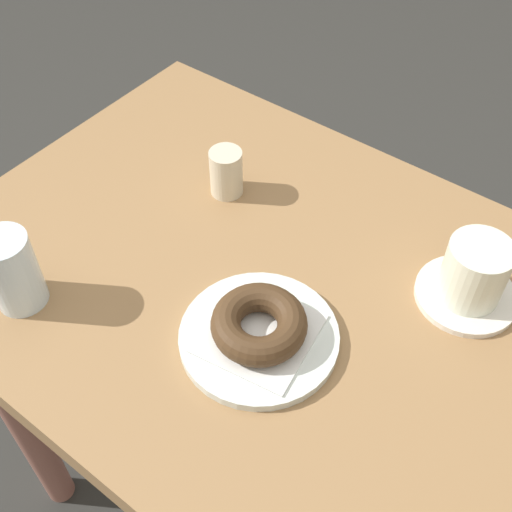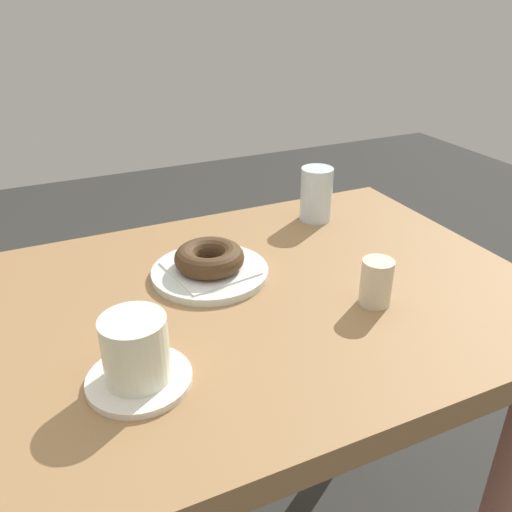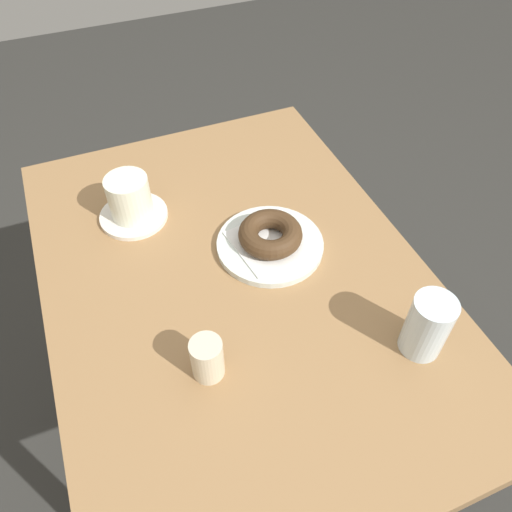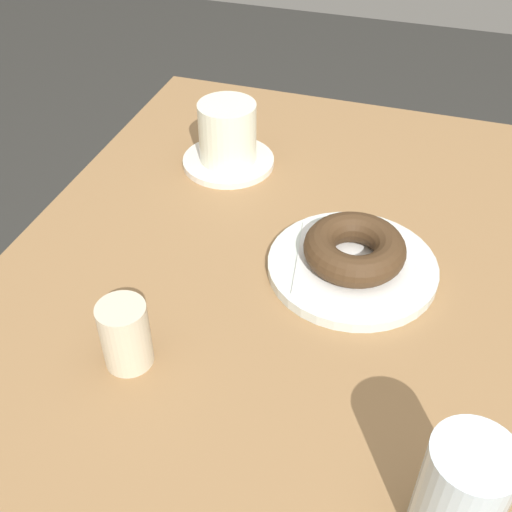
{
  "view_description": "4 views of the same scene",
  "coord_description": "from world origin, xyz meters",
  "px_view_note": "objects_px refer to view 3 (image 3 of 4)",
  "views": [
    {
      "loc": [
        0.31,
        -0.45,
        1.44
      ],
      "look_at": [
        -0.03,
        0.01,
        0.8
      ],
      "focal_mm": 45.76,
      "sensor_mm": 36.0,
      "label": 1
    },
    {
      "loc": [
        0.3,
        0.66,
        1.22
      ],
      "look_at": [
        -0.02,
        -0.03,
        0.83
      ],
      "focal_mm": 37.39,
      "sensor_mm": 36.0,
      "label": 2
    },
    {
      "loc": [
        -0.53,
        0.18,
        1.45
      ],
      "look_at": [
        -0.01,
        -0.04,
        0.82
      ],
      "focal_mm": 34.82,
      "sensor_mm": 36.0,
      "label": 3
    },
    {
      "loc": [
        -0.51,
        -0.14,
        1.27
      ],
      "look_at": [
        0.0,
        0.02,
        0.8
      ],
      "focal_mm": 44.31,
      "sensor_mm": 36.0,
      "label": 4
    }
  ],
  "objects_px": {
    "donut_chocolate_ring": "(270,234)",
    "water_glass": "(427,326)",
    "plate_chocolate_ring": "(270,245)",
    "sugar_jar": "(207,358)",
    "coffee_cup": "(130,201)"
  },
  "relations": [
    {
      "from": "plate_chocolate_ring",
      "to": "donut_chocolate_ring",
      "type": "xyz_separation_m",
      "value": [
        0.0,
        -0.0,
        0.03
      ]
    },
    {
      "from": "donut_chocolate_ring",
      "to": "coffee_cup",
      "type": "height_order",
      "value": "coffee_cup"
    },
    {
      "from": "coffee_cup",
      "to": "plate_chocolate_ring",
      "type": "bearing_deg",
      "value": -128.88
    },
    {
      "from": "plate_chocolate_ring",
      "to": "donut_chocolate_ring",
      "type": "bearing_deg",
      "value": -90.0
    },
    {
      "from": "plate_chocolate_ring",
      "to": "coffee_cup",
      "type": "xyz_separation_m",
      "value": [
        0.17,
        0.21,
        0.04
      ]
    },
    {
      "from": "water_glass",
      "to": "coffee_cup",
      "type": "height_order",
      "value": "water_glass"
    },
    {
      "from": "donut_chocolate_ring",
      "to": "coffee_cup",
      "type": "distance_m",
      "value": 0.28
    },
    {
      "from": "donut_chocolate_ring",
      "to": "water_glass",
      "type": "bearing_deg",
      "value": -154.84
    },
    {
      "from": "plate_chocolate_ring",
      "to": "water_glass",
      "type": "relative_size",
      "value": 1.79
    },
    {
      "from": "sugar_jar",
      "to": "coffee_cup",
      "type": "bearing_deg",
      "value": 4.4
    },
    {
      "from": "coffee_cup",
      "to": "sugar_jar",
      "type": "xyz_separation_m",
      "value": [
        -0.37,
        -0.03,
        -0.01
      ]
    },
    {
      "from": "plate_chocolate_ring",
      "to": "sugar_jar",
      "type": "relative_size",
      "value": 2.68
    },
    {
      "from": "water_glass",
      "to": "sugar_jar",
      "type": "xyz_separation_m",
      "value": [
        0.08,
        0.32,
        -0.02
      ]
    },
    {
      "from": "donut_chocolate_ring",
      "to": "water_glass",
      "type": "xyz_separation_m",
      "value": [
        -0.28,
        -0.13,
        0.02
      ]
    },
    {
      "from": "donut_chocolate_ring",
      "to": "sugar_jar",
      "type": "height_order",
      "value": "sugar_jar"
    }
  ]
}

